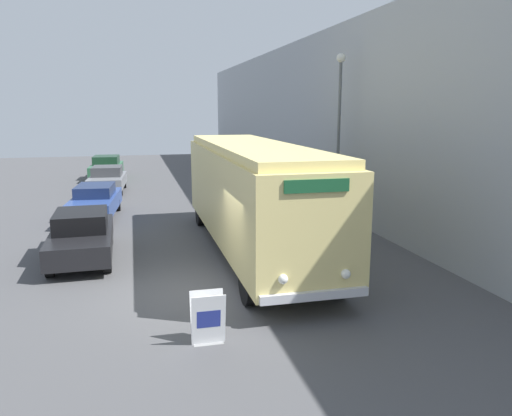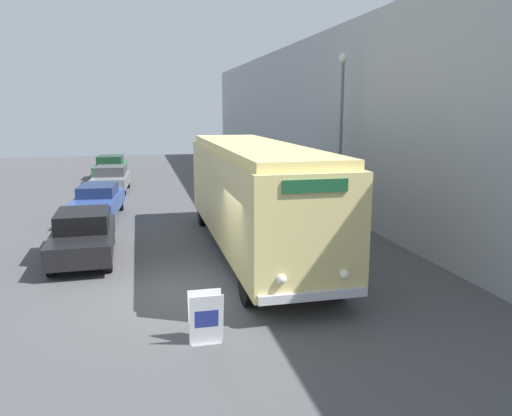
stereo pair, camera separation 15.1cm
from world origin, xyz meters
TOP-DOWN VIEW (x-y plane):
  - ground_plane at (0.00, 0.00)m, footprint 80.00×80.00m
  - building_wall_right at (7.55, 10.00)m, footprint 0.30×60.00m
  - vintage_bus at (2.30, 3.30)m, footprint 2.63×11.60m
  - sign_board at (-0.11, -2.84)m, footprint 0.68×0.40m
  - streetlamp at (6.68, 6.71)m, footprint 0.36×0.36m
  - parked_car_near at (-3.08, 3.85)m, footprint 1.91×4.54m
  - parked_car_mid at (-3.06, 9.89)m, footprint 2.13×4.85m
  - parked_car_far at (-2.87, 17.11)m, footprint 2.11×4.19m
  - parked_car_distant at (-3.16, 22.57)m, footprint 2.14×4.50m

SIDE VIEW (x-z plane):
  - ground_plane at x=0.00m, z-range 0.00..0.00m
  - sign_board at x=-0.11m, z-range -0.02..1.06m
  - parked_car_far at x=-2.87m, z-range 0.02..1.47m
  - parked_car_near at x=-3.08m, z-range 0.00..1.52m
  - parked_car_mid at x=-3.06m, z-range 0.04..1.49m
  - parked_car_distant at x=-3.16m, z-range 0.00..1.56m
  - vintage_bus at x=2.30m, z-range 0.23..3.80m
  - building_wall_right at x=7.55m, z-range 0.00..8.23m
  - streetlamp at x=6.68m, z-range 0.97..7.76m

